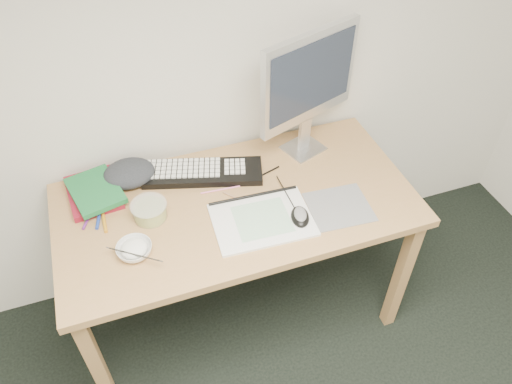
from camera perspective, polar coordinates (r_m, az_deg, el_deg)
desk at (r=2.02m, az=-2.18°, el=-2.77°), size 1.40×0.70×0.75m
mousepad at (r=1.96m, az=9.48°, el=-1.69°), size 0.25×0.23×0.00m
sketchpad at (r=1.88m, az=0.72°, el=-3.21°), size 0.38×0.28×0.01m
keyboard at (r=2.07m, az=-6.11°, el=2.23°), size 0.51×0.29×0.03m
monitor at (r=2.01m, az=6.07°, el=12.50°), size 0.45×0.19×0.55m
mouse at (r=1.88m, az=5.08°, el=-2.58°), size 0.09×0.12×0.04m
rice_bowl at (r=1.82m, az=-13.72°, el=-6.45°), size 0.15×0.15×0.04m
chopsticks at (r=1.78m, az=-13.72°, el=-6.96°), size 0.17×0.13×0.02m
fruit_tub at (r=1.92m, az=-12.07°, el=-2.11°), size 0.16×0.16×0.07m
book_red at (r=2.08m, az=-18.07°, el=-0.05°), size 0.21×0.27×0.03m
book_green at (r=2.05m, az=-17.90°, el=0.15°), size 0.23×0.28×0.02m
cloth_lump at (r=2.09m, az=-14.31°, el=2.07°), size 0.18×0.16×0.07m
pencil_pink at (r=2.01m, az=-4.08°, el=0.26°), size 0.16×0.02×0.01m
pencil_tan at (r=1.95m, az=-1.46°, el=-1.05°), size 0.13×0.15×0.01m
pencil_black at (r=2.06m, az=0.66°, el=1.92°), size 0.18×0.06×0.01m
marker_blue at (r=1.99m, az=-17.47°, el=-2.50°), size 0.05×0.14×0.01m
marker_orange at (r=1.97m, az=-17.00°, el=-3.00°), size 0.01×0.14×0.01m
marker_purple at (r=1.99m, az=-18.62°, el=-2.82°), size 0.06×0.11×0.01m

